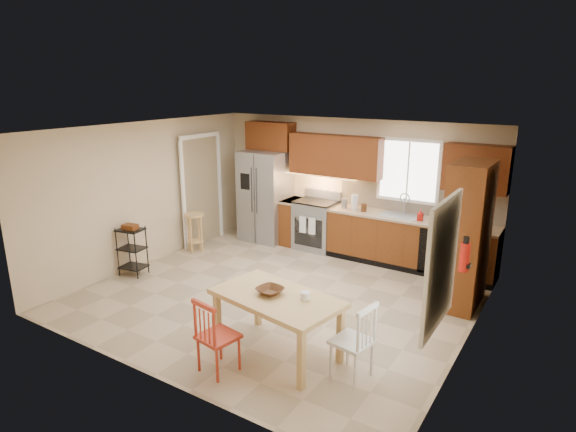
# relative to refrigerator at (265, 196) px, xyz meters

# --- Properties ---
(floor) EXTENTS (5.50, 5.50, 0.00)m
(floor) POSITION_rel_refrigerator_xyz_m (1.70, -2.12, -0.91)
(floor) COLOR tan
(floor) RESTS_ON ground
(ceiling) EXTENTS (5.50, 5.00, 0.02)m
(ceiling) POSITION_rel_refrigerator_xyz_m (1.70, -2.12, 1.59)
(ceiling) COLOR silver
(ceiling) RESTS_ON ground
(wall_back) EXTENTS (5.50, 0.02, 2.50)m
(wall_back) POSITION_rel_refrigerator_xyz_m (1.70, 0.38, 0.34)
(wall_back) COLOR #CCB793
(wall_back) RESTS_ON ground
(wall_front) EXTENTS (5.50, 0.02, 2.50)m
(wall_front) POSITION_rel_refrigerator_xyz_m (1.70, -4.62, 0.34)
(wall_front) COLOR #CCB793
(wall_front) RESTS_ON ground
(wall_left) EXTENTS (0.02, 5.00, 2.50)m
(wall_left) POSITION_rel_refrigerator_xyz_m (-1.05, -2.12, 0.34)
(wall_left) COLOR #CCB793
(wall_left) RESTS_ON ground
(wall_right) EXTENTS (0.02, 5.00, 2.50)m
(wall_right) POSITION_rel_refrigerator_xyz_m (4.45, -2.12, 0.34)
(wall_right) COLOR #CCB793
(wall_right) RESTS_ON ground
(refrigerator) EXTENTS (0.92, 0.75, 1.82)m
(refrigerator) POSITION_rel_refrigerator_xyz_m (0.00, 0.00, 0.00)
(refrigerator) COLOR gray
(refrigerator) RESTS_ON floor
(range_stove) EXTENTS (0.76, 0.63, 0.92)m
(range_stove) POSITION_rel_refrigerator_xyz_m (1.15, 0.06, -0.45)
(range_stove) COLOR gray
(range_stove) RESTS_ON floor
(base_cabinet_narrow) EXTENTS (0.30, 0.60, 0.90)m
(base_cabinet_narrow) POSITION_rel_refrigerator_xyz_m (0.60, 0.08, -0.46)
(base_cabinet_narrow) COLOR #633512
(base_cabinet_narrow) RESTS_ON floor
(base_cabinet_run) EXTENTS (2.92, 0.60, 0.90)m
(base_cabinet_run) POSITION_rel_refrigerator_xyz_m (2.99, 0.08, -0.46)
(base_cabinet_run) COLOR #633512
(base_cabinet_run) RESTS_ON floor
(dishwasher) EXTENTS (0.60, 0.02, 0.78)m
(dishwasher) POSITION_rel_refrigerator_xyz_m (3.55, -0.22, -0.46)
(dishwasher) COLOR black
(dishwasher) RESTS_ON floor
(backsplash) EXTENTS (2.92, 0.03, 0.55)m
(backsplash) POSITION_rel_refrigerator_xyz_m (2.99, 0.36, 0.27)
(backsplash) COLOR beige
(backsplash) RESTS_ON wall_back
(upper_over_fridge) EXTENTS (1.00, 0.35, 0.55)m
(upper_over_fridge) POSITION_rel_refrigerator_xyz_m (0.00, 0.20, 1.19)
(upper_over_fridge) COLOR #612C10
(upper_over_fridge) RESTS_ON wall_back
(upper_left_block) EXTENTS (1.80, 0.35, 0.75)m
(upper_left_block) POSITION_rel_refrigerator_xyz_m (1.45, 0.20, 0.92)
(upper_left_block) COLOR #612C10
(upper_left_block) RESTS_ON wall_back
(upper_right_block) EXTENTS (1.00, 0.35, 0.75)m
(upper_right_block) POSITION_rel_refrigerator_xyz_m (3.95, 0.20, 0.92)
(upper_right_block) COLOR #612C10
(upper_right_block) RESTS_ON wall_back
(window_back) EXTENTS (1.12, 0.04, 1.12)m
(window_back) POSITION_rel_refrigerator_xyz_m (2.80, 0.35, 0.74)
(window_back) COLOR white
(window_back) RESTS_ON wall_back
(sink) EXTENTS (0.62, 0.46, 0.16)m
(sink) POSITION_rel_refrigerator_xyz_m (2.80, 0.08, -0.05)
(sink) COLOR gray
(sink) RESTS_ON base_cabinet_run
(undercab_glow) EXTENTS (1.60, 0.30, 0.01)m
(undercab_glow) POSITION_rel_refrigerator_xyz_m (1.15, 0.17, 0.52)
(undercab_glow) COLOR #FFBF66
(undercab_glow) RESTS_ON wall_back
(soap_bottle) EXTENTS (0.09, 0.09, 0.19)m
(soap_bottle) POSITION_rel_refrigerator_xyz_m (3.18, -0.02, 0.09)
(soap_bottle) COLOR #AF140C
(soap_bottle) RESTS_ON base_cabinet_run
(paper_towel) EXTENTS (0.12, 0.12, 0.28)m
(paper_towel) POSITION_rel_refrigerator_xyz_m (1.95, 0.03, 0.13)
(paper_towel) COLOR silver
(paper_towel) RESTS_ON base_cabinet_run
(canister_steel) EXTENTS (0.11, 0.11, 0.18)m
(canister_steel) POSITION_rel_refrigerator_xyz_m (1.75, 0.03, 0.08)
(canister_steel) COLOR gray
(canister_steel) RESTS_ON base_cabinet_run
(canister_wood) EXTENTS (0.10, 0.10, 0.14)m
(canister_wood) POSITION_rel_refrigerator_xyz_m (2.15, -0.00, 0.06)
(canister_wood) COLOR #502B15
(canister_wood) RESTS_ON base_cabinet_run
(pantry) EXTENTS (0.50, 0.95, 2.10)m
(pantry) POSITION_rel_refrigerator_xyz_m (4.13, -0.93, 0.14)
(pantry) COLOR #633512
(pantry) RESTS_ON floor
(fire_extinguisher) EXTENTS (0.12, 0.12, 0.36)m
(fire_extinguisher) POSITION_rel_refrigerator_xyz_m (4.33, -1.98, 0.19)
(fire_extinguisher) COLOR #AF140C
(fire_extinguisher) RESTS_ON wall_right
(window_right) EXTENTS (0.04, 1.02, 1.32)m
(window_right) POSITION_rel_refrigerator_xyz_m (4.38, -3.27, 0.54)
(window_right) COLOR white
(window_right) RESTS_ON wall_right
(doorway) EXTENTS (0.04, 0.95, 2.10)m
(doorway) POSITION_rel_refrigerator_xyz_m (-0.97, -0.82, 0.14)
(doorway) COLOR #8C7A59
(doorway) RESTS_ON wall_left
(dining_table) EXTENTS (1.63, 1.09, 0.74)m
(dining_table) POSITION_rel_refrigerator_xyz_m (2.59, -3.48, -0.54)
(dining_table) COLOR tan
(dining_table) RESTS_ON floor
(chair_red) EXTENTS (0.48, 0.48, 0.89)m
(chair_red) POSITION_rel_refrigerator_xyz_m (2.24, -4.13, -0.47)
(chair_red) COLOR #AE2F1A
(chair_red) RESTS_ON floor
(chair_white) EXTENTS (0.48, 0.48, 0.89)m
(chair_white) POSITION_rel_refrigerator_xyz_m (3.54, -3.43, -0.47)
(chair_white) COLOR silver
(chair_white) RESTS_ON floor
(table_bowl) EXTENTS (0.35, 0.35, 0.08)m
(table_bowl) POSITION_rel_refrigerator_xyz_m (2.50, -3.48, -0.16)
(table_bowl) COLOR #502B15
(table_bowl) RESTS_ON dining_table
(table_jar) EXTENTS (0.12, 0.12, 0.12)m
(table_jar) POSITION_rel_refrigerator_xyz_m (2.92, -3.39, -0.14)
(table_jar) COLOR silver
(table_jar) RESTS_ON dining_table
(bar_stool) EXTENTS (0.40, 0.40, 0.75)m
(bar_stool) POSITION_rel_refrigerator_xyz_m (-0.69, -1.35, -0.53)
(bar_stool) COLOR tan
(bar_stool) RESTS_ON floor
(utility_cart) EXTENTS (0.47, 0.40, 0.84)m
(utility_cart) POSITION_rel_refrigerator_xyz_m (-0.80, -2.75, -0.49)
(utility_cart) COLOR black
(utility_cart) RESTS_ON floor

